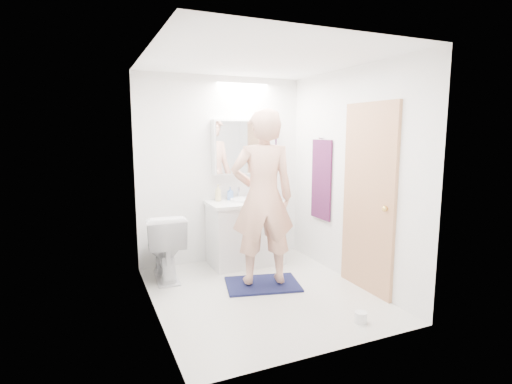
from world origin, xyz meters
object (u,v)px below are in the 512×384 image
person (263,198)px  toothbrush_cup (257,194)px  toilet (165,246)px  vanity_cabinet (245,234)px  soap_bottle_a (218,193)px  soap_bottle_b (230,193)px  toilet_paper_roll (361,317)px  medicine_cabinet (245,147)px

person → toothbrush_cup: bearing=-96.9°
toilet → vanity_cabinet: bearing=-169.8°
soap_bottle_a → soap_bottle_b: soap_bottle_a is taller
soap_bottle_a → toilet_paper_roll: size_ratio=1.96×
toothbrush_cup → person: bearing=-110.4°
vanity_cabinet → soap_bottle_b: (-0.13, 0.18, 0.52)m
person → soap_bottle_a: size_ratio=8.78×
soap_bottle_a → toothbrush_cup: soap_bottle_a is taller
soap_bottle_b → toilet: bearing=-162.2°
medicine_cabinet → soap_bottle_b: 0.64m
vanity_cabinet → toilet_paper_roll: 1.98m
vanity_cabinet → soap_bottle_a: size_ratio=4.18×
soap_bottle_b → toilet_paper_roll: size_ratio=1.55×
toilet → soap_bottle_b: 1.10m
soap_bottle_a → person: bearing=-77.7°
vanity_cabinet → toothbrush_cup: toothbrush_cup is taller
vanity_cabinet → soap_bottle_a: (-0.31, 0.15, 0.54)m
medicine_cabinet → soap_bottle_a: bearing=-171.4°
toilet → soap_bottle_a: size_ratio=3.63×
toilet → soap_bottle_b: size_ratio=4.58×
toothbrush_cup → toilet_paper_roll: bearing=-87.3°
soap_bottle_a → toothbrush_cup: 0.55m
toilet → soap_bottle_a: (0.75, 0.27, 0.54)m
toothbrush_cup → soap_bottle_a: bearing=-179.0°
soap_bottle_b → toilet_paper_roll: soap_bottle_b is taller
medicine_cabinet → toilet_paper_roll: 2.59m
medicine_cabinet → soap_bottle_a: size_ratio=4.09×
toothbrush_cup → medicine_cabinet: bearing=161.8°
vanity_cabinet → toothbrush_cup: (0.24, 0.16, 0.48)m
vanity_cabinet → toilet: 1.06m
soap_bottle_b → medicine_cabinet: bearing=7.6°
toilet → medicine_cabinet: bearing=-160.1°
toilet → soap_bottle_b: bearing=-158.2°
medicine_cabinet → vanity_cabinet: bearing=-113.4°
toilet_paper_roll → vanity_cabinet: bearing=100.0°
vanity_cabinet → person: bearing=-97.8°
toothbrush_cup → vanity_cabinet: bearing=-146.6°
toilet → person: size_ratio=0.41×
vanity_cabinet → toilet: toilet is taller
vanity_cabinet → toothbrush_cup: 0.56m
medicine_cabinet → person: (-0.20, -0.99, -0.51)m
toilet → soap_bottle_a: 0.96m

